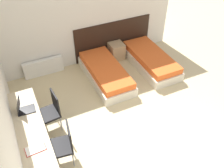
{
  "coord_description": "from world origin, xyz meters",
  "views": [
    {
      "loc": [
        -1.87,
        -1.69,
        4.29
      ],
      "look_at": [
        0.0,
        2.28,
        0.55
      ],
      "focal_mm": 40.0,
      "sensor_mm": 36.0,
      "label": 1
    }
  ],
  "objects": [
    {
      "name": "open_notebook",
      "position": [
        -1.98,
        1.11,
        0.74
      ],
      "size": [
        0.35,
        0.21,
        0.02
      ],
      "rotation": [
        0.0,
        0.0,
        0.05
      ],
      "color": "#B21E1E",
      "rests_on": "desk"
    },
    {
      "name": "laptop",
      "position": [
        -1.99,
        2.08,
        0.8
      ],
      "size": [
        0.35,
        0.25,
        0.34
      ],
      "rotation": [
        0.0,
        0.0,
        -0.04
      ],
      "color": "black",
      "rests_on": "desk"
    },
    {
      "name": "bed_near_door",
      "position": [
        1.61,
        3.12,
        0.2
      ],
      "size": [
        0.87,
        1.96,
        0.42
      ],
      "color": "beige",
      "rests_on": "ground_plane"
    },
    {
      "name": "nightstand",
      "position": [
        0.91,
        3.9,
        0.25
      ],
      "size": [
        0.41,
        0.4,
        0.5
      ],
      "color": "tan",
      "rests_on": "ground_plane"
    },
    {
      "name": "desk",
      "position": [
        -1.97,
        1.64,
        0.58
      ],
      "size": [
        0.52,
        2.18,
        0.73
      ],
      "color": "#C6B28E",
      "rests_on": "ground_plane"
    },
    {
      "name": "headboard_panel",
      "position": [
        0.91,
        4.13,
        0.54
      ],
      "size": [
        2.37,
        0.03,
        1.08
      ],
      "color": "black",
      "rests_on": "ground_plane"
    },
    {
      "name": "chair_near_laptop",
      "position": [
        -1.5,
        2.1,
        0.51
      ],
      "size": [
        0.48,
        0.48,
        0.92
      ],
      "rotation": [
        0.0,
        0.0,
        0.09
      ],
      "color": "black",
      "rests_on": "ground_plane"
    },
    {
      "name": "wall_back",
      "position": [
        0.0,
        4.17,
        1.35
      ],
      "size": [
        5.46,
        0.05,
        2.7
      ],
      "color": "silver",
      "rests_on": "ground_plane"
    },
    {
      "name": "wall_left",
      "position": [
        -2.26,
        2.07,
        1.35
      ],
      "size": [
        0.05,
        5.14,
        2.7
      ],
      "color": "silver",
      "rests_on": "ground_plane"
    },
    {
      "name": "radiator",
      "position": [
        -1.23,
        4.05,
        0.23
      ],
      "size": [
        1.08,
        0.12,
        0.47
      ],
      "color": "silver",
      "rests_on": "ground_plane"
    },
    {
      "name": "bed_near_window",
      "position": [
        0.21,
        3.12,
        0.2
      ],
      "size": [
        0.87,
        1.96,
        0.42
      ],
      "color": "beige",
      "rests_on": "ground_plane"
    },
    {
      "name": "chair_near_notebook",
      "position": [
        -1.5,
        1.19,
        0.51
      ],
      "size": [
        0.49,
        0.49,
        0.92
      ],
      "rotation": [
        0.0,
        0.0,
        -0.13
      ],
      "color": "black",
      "rests_on": "ground_plane"
    }
  ]
}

